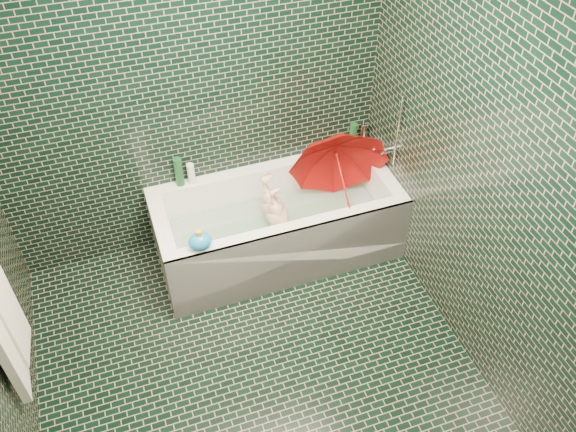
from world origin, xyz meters
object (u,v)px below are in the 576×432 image
object	(u,v)px
bathtub	(278,232)
umbrella	(342,178)
child	(281,224)
bath_toy	(200,241)
rubber_duck	(341,143)

from	to	relation	value
bathtub	umbrella	xyz separation A→B (m)	(0.46, -0.04, 0.41)
child	bath_toy	bearing A→B (deg)	-67.38
child	umbrella	world-z (taller)	umbrella
bath_toy	bathtub	bearing A→B (deg)	35.10
bathtub	umbrella	world-z (taller)	umbrella
bathtub	umbrella	bearing A→B (deg)	-5.23
child	umbrella	size ratio (longest dim) A/B	1.20
child	umbrella	bearing A→B (deg)	88.04
child	rubber_duck	bearing A→B (deg)	122.24
umbrella	rubber_duck	bearing A→B (deg)	84.65
child	rubber_duck	size ratio (longest dim) A/B	6.54
bathtub	umbrella	size ratio (longest dim) A/B	2.53
bathtub	umbrella	distance (m)	0.61
umbrella	rubber_duck	distance (m)	0.44
bath_toy	umbrella	bearing A→B (deg)	22.39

